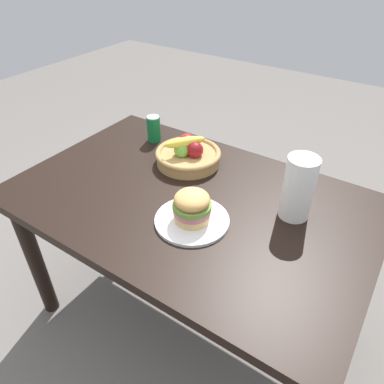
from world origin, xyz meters
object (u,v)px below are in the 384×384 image
(fruit_basket, at_px, (188,154))
(paper_towel_roll, at_px, (298,188))
(plate, at_px, (192,220))
(soda_can, at_px, (154,129))
(sandwich, at_px, (192,206))

(fruit_basket, relative_size, paper_towel_roll, 1.21)
(plate, distance_m, soda_can, 0.64)
(plate, xyz_separation_m, soda_can, (-0.49, 0.40, 0.06))
(sandwich, height_order, soda_can, sandwich)
(paper_towel_roll, bearing_deg, sandwich, -140.27)
(paper_towel_roll, bearing_deg, plate, -140.27)
(plate, height_order, fruit_basket, fruit_basket)
(soda_can, bearing_deg, fruit_basket, -17.70)
(plate, height_order, soda_can, soda_can)
(plate, distance_m, sandwich, 0.06)
(soda_can, xyz_separation_m, fruit_basket, (0.26, -0.08, -0.02))
(plate, bearing_deg, paper_towel_roll, 39.73)
(paper_towel_roll, bearing_deg, soda_can, 168.03)
(fruit_basket, bearing_deg, plate, -53.69)
(soda_can, height_order, paper_towel_roll, paper_towel_roll)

